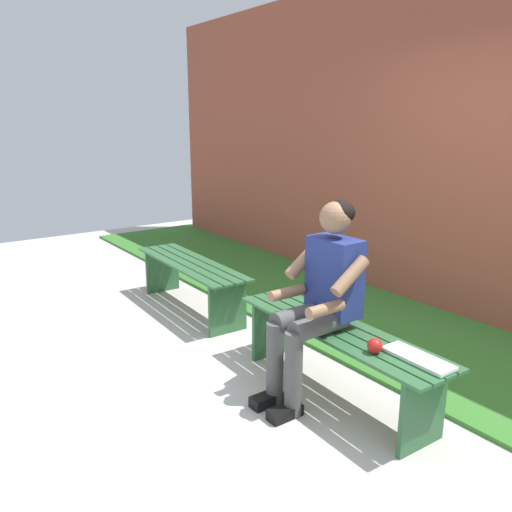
# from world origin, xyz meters

# --- Properties ---
(ground_plane) EXTENTS (10.00, 7.00, 0.04)m
(ground_plane) POSITION_xyz_m (0.96, 1.00, -0.02)
(ground_plane) COLOR beige
(grass_strip) EXTENTS (9.00, 2.20, 0.03)m
(grass_strip) POSITION_xyz_m (0.96, -1.45, 0.01)
(grass_strip) COLOR #387A2D
(grass_strip) RESTS_ON ground
(brick_wall) EXTENTS (9.50, 0.24, 3.10)m
(brick_wall) POSITION_xyz_m (0.50, -1.98, 1.55)
(brick_wall) COLOR #9E4C38
(brick_wall) RESTS_ON ground
(bench_near) EXTENTS (1.64, 0.45, 0.47)m
(bench_near) POSITION_xyz_m (0.00, 0.00, 0.35)
(bench_near) COLOR #2D6038
(bench_near) RESTS_ON ground
(bench_far) EXTENTS (1.58, 0.45, 0.47)m
(bench_far) POSITION_xyz_m (1.92, 0.00, 0.35)
(bench_far) COLOR #2D6038
(bench_far) RESTS_ON ground
(person_seated) EXTENTS (0.50, 0.69, 1.27)m
(person_seated) POSITION_xyz_m (0.06, 0.10, 0.70)
(person_seated) COLOR navy
(person_seated) RESTS_ON ground
(apple) EXTENTS (0.09, 0.09, 0.09)m
(apple) POSITION_xyz_m (-0.39, 0.09, 0.51)
(apple) COLOR red
(apple) RESTS_ON bench_near
(book_open) EXTENTS (0.42, 0.17, 0.02)m
(book_open) POSITION_xyz_m (-0.59, -0.03, 0.48)
(book_open) COLOR white
(book_open) RESTS_ON bench_near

